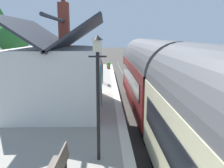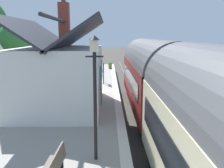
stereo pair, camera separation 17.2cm
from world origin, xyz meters
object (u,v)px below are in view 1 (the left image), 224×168
at_px(planter_edge_near, 67,69).
at_px(planter_corner_building, 81,66).
at_px(bench_near_building, 93,71).
at_px(lamp_post_platform, 98,75).
at_px(planter_edge_far, 82,73).
at_px(train, 175,95).
at_px(station_sign_board, 103,68).
at_px(planter_under_sign, 77,66).
at_px(planter_bench_right, 83,76).
at_px(tree_behind_building, 14,38).
at_px(bench_mid_platform, 97,66).
at_px(planter_bench_left, 109,65).
at_px(station_building, 61,75).

bearing_deg(planter_edge_near, planter_corner_building, -35.73).
height_order(bench_near_building, lamp_post_platform, lamp_post_platform).
distance_m(planter_edge_far, lamp_post_platform, 15.46).
height_order(train, station_sign_board, train).
distance_m(planter_under_sign, lamp_post_platform, 18.65).
xyz_separation_m(planter_edge_near, lamp_post_platform, (-18.40, -3.85, 2.29)).
xyz_separation_m(planter_bench_right, planter_edge_near, (4.84, 2.12, -0.04)).
distance_m(planter_corner_building, tree_behind_building, 8.39).
bearing_deg(planter_under_sign, bench_mid_platform, -81.75).
bearing_deg(lamp_post_platform, tree_behind_building, 27.92).
relative_size(planter_bench_left, planter_edge_near, 0.75).
xyz_separation_m(planter_under_sign, planter_bench_left, (1.78, -3.33, -0.18)).
bearing_deg(station_sign_board, train, -161.99).
bearing_deg(bench_near_building, station_building, 172.84).
height_order(train, lamp_post_platform, lamp_post_platform).
relative_size(bench_mid_platform, planter_under_sign, 1.38).
relative_size(planter_bench_right, planter_edge_far, 1.37).
bearing_deg(planter_edge_near, bench_mid_platform, -85.65).
xyz_separation_m(train, station_sign_board, (9.16, 2.98, -0.14)).
height_order(bench_near_building, planter_corner_building, bench_near_building).
bearing_deg(bench_mid_platform, station_sign_board, -174.69).
xyz_separation_m(train, station_building, (2.98, 5.03, 0.33)).
bearing_deg(train, bench_mid_platform, 12.70).
xyz_separation_m(planter_bench_right, tree_behind_building, (0.61, 5.79, 3.13)).
relative_size(station_building, planter_under_sign, 6.26).
distance_m(planter_bench_left, tree_behind_building, 10.48).
distance_m(train, planter_edge_far, 13.54).
bearing_deg(planter_corner_building, planter_under_sign, 173.73).
distance_m(train, planter_corner_building, 18.48).
distance_m(bench_near_building, tree_behind_building, 7.28).
bearing_deg(planter_bench_right, bench_mid_platform, -11.96).
bearing_deg(train, planter_under_sign, 20.00).
relative_size(planter_under_sign, planter_bench_right, 1.02).
bearing_deg(planter_bench_left, bench_mid_platform, 140.32).
bearing_deg(planter_corner_building, bench_mid_platform, -129.09).
relative_size(planter_corner_building, planter_edge_near, 0.67).
relative_size(train, station_sign_board, 12.53).
bearing_deg(tree_behind_building, bench_mid_platform, -56.91).
height_order(planter_corner_building, station_sign_board, station_sign_board).
height_order(bench_mid_platform, planter_edge_near, bench_mid_platform).
bearing_deg(planter_bench_left, lamp_post_platform, 178.36).
bearing_deg(planter_bench_left, planter_edge_far, 153.22).
distance_m(bench_near_building, planter_bench_left, 5.45).
relative_size(lamp_post_platform, station_sign_board, 2.32).
bearing_deg(station_sign_board, tree_behind_building, 72.09).
xyz_separation_m(planter_edge_far, lamp_post_platform, (-15.17, -1.92, 2.29)).
bearing_deg(planter_under_sign, station_building, -176.87).
height_order(planter_corner_building, tree_behind_building, tree_behind_building).
height_order(station_building, planter_edge_near, station_building).
bearing_deg(train, planter_corner_building, 17.43).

